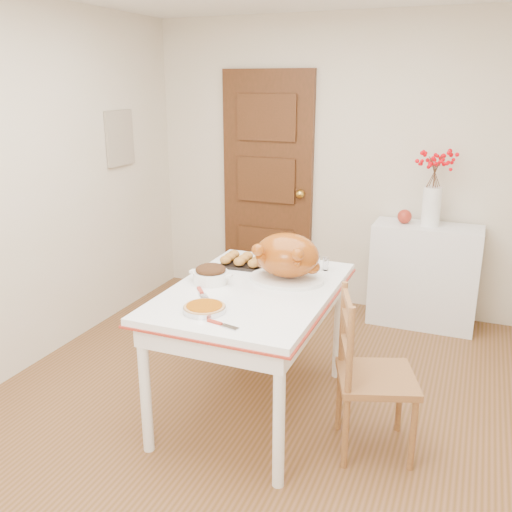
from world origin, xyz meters
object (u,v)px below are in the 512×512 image
at_px(pumpkin_pie, 204,307).
at_px(turkey_platter, 287,258).
at_px(sideboard, 424,275).
at_px(chair_oak, 377,374).
at_px(kitchen_table, 253,350).

bearing_deg(pumpkin_pie, turkey_platter, 68.39).
distance_m(sideboard, chair_oak, 1.84).
height_order(sideboard, pumpkin_pie, pumpkin_pie).
height_order(sideboard, chair_oak, chair_oak).
distance_m(sideboard, pumpkin_pie, 2.37).
xyz_separation_m(chair_oak, pumpkin_pie, (-0.86, -0.31, 0.37)).
distance_m(kitchen_table, turkey_platter, 0.60).
bearing_deg(turkey_platter, kitchen_table, -129.06).
distance_m(chair_oak, turkey_platter, 0.85).
height_order(chair_oak, pumpkin_pie, chair_oak).
distance_m(kitchen_table, chair_oak, 0.77).
xyz_separation_m(chair_oak, turkey_platter, (-0.62, 0.30, 0.49)).
bearing_deg(sideboard, pumpkin_pie, -113.05).
bearing_deg(kitchen_table, sideboard, 64.84).
relative_size(kitchen_table, chair_oak, 1.47).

